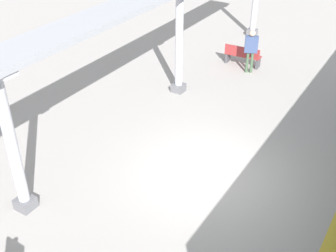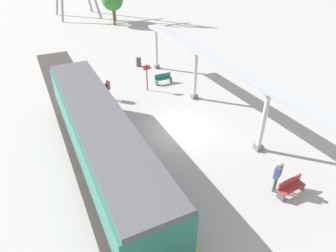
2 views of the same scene
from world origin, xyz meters
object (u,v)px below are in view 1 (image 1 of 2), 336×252
canopy_pillar_third (11,144)px  bench_mid_platform (243,56)px  canopy_pillar_second (179,42)px  passenger_by_the_benches (251,47)px

canopy_pillar_third → bench_mid_platform: 11.05m
canopy_pillar_second → bench_mid_platform: size_ratio=2.54×
canopy_pillar_second → passenger_by_the_benches: canopy_pillar_second is taller
bench_mid_platform → passenger_by_the_benches: size_ratio=0.86×
canopy_pillar_third → passenger_by_the_benches: 10.55m
canopy_pillar_second → passenger_by_the_benches: bearing=-117.8°
canopy_pillar_third → bench_mid_platform: (-1.05, -10.89, -1.52)m
bench_mid_platform → passenger_by_the_benches: passenger_by_the_benches is taller
canopy_pillar_second → passenger_by_the_benches: (-1.56, -2.96, -0.85)m
canopy_pillar_third → bench_mid_platform: size_ratio=2.54×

